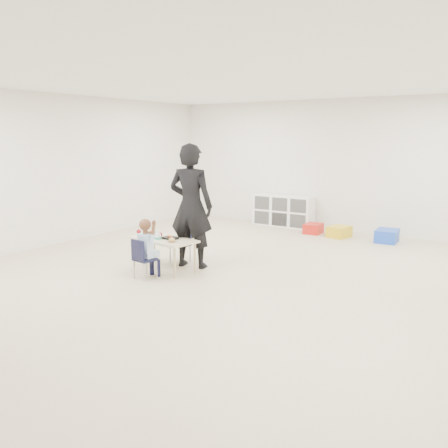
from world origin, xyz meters
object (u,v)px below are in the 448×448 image
Objects in this scene: table at (164,254)px; chair_near at (145,259)px; adult at (191,206)px; child at (145,247)px; cubby_shelf at (283,211)px.

chair_near is at bearing -72.82° from table.
table is 0.84m from adult.
child is 0.48× the size of adult.
table is at bearing 107.18° from child.
child is 0.66× the size of cubby_shelf.
child is (0.00, 0.00, 0.17)m from chair_near.
child reaches higher than chair_near.
chair_near is 0.42× the size of cubby_shelf.
table is 0.80× the size of cubby_shelf.
table is 1.93× the size of chair_near.
chair_near is (0.08, -0.50, 0.04)m from table.
chair_near is at bearing 66.29° from adult.
chair_near is 0.63× the size of child.
cubby_shelf is at bearing -97.41° from adult.
chair_near is at bearing -88.12° from cubby_shelf.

